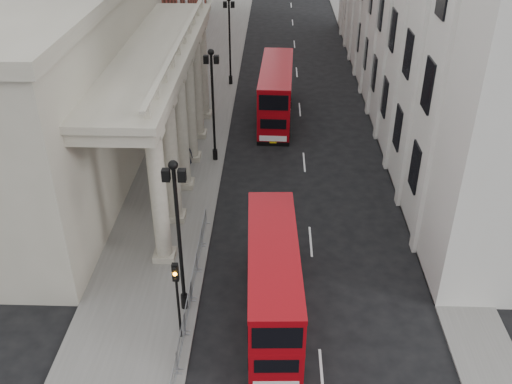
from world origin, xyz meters
TOP-DOWN VIEW (x-y plane):
  - ground at (0.00, 0.00)m, footprint 260.00×260.00m
  - sidewalk_west at (-3.00, 30.00)m, footprint 6.00×140.00m
  - sidewalk_east at (13.50, 30.00)m, footprint 3.00×140.00m
  - kerb at (-0.05, 30.00)m, footprint 0.20×140.00m
  - portico_building at (-10.50, 18.00)m, footprint 9.00×28.00m
  - lamp_post_south at (-0.60, 4.00)m, footprint 1.05×0.44m
  - lamp_post_mid at (-0.60, 20.00)m, footprint 1.05×0.44m
  - lamp_post_north at (-0.60, 36.00)m, footprint 1.05×0.44m
  - traffic_light at (-0.50, 1.98)m, footprint 0.28×0.33m
  - crowd_barriers at (-0.35, 2.23)m, footprint 0.50×18.75m
  - bus_near at (3.79, 3.72)m, footprint 2.73×9.81m
  - bus_far at (3.85, 27.87)m, footprint 2.94×10.73m
  - pedestrian_a at (-3.51, 13.95)m, footprint 0.67×0.49m
  - pedestrian_b at (-3.49, 17.91)m, footprint 1.12×1.05m
  - pedestrian_c at (-2.58, 19.08)m, footprint 0.96×0.69m

SIDE VIEW (x-z plane):
  - ground at x=0.00m, z-range 0.00..0.00m
  - sidewalk_west at x=-3.00m, z-range 0.00..0.12m
  - sidewalk_east at x=13.50m, z-range 0.00..0.12m
  - kerb at x=-0.05m, z-range 0.00..0.14m
  - crowd_barriers at x=-0.35m, z-range 0.12..1.22m
  - pedestrian_a at x=-3.51m, z-range 0.12..1.80m
  - pedestrian_c at x=-2.58m, z-range 0.12..1.95m
  - pedestrian_b at x=-3.49m, z-range 0.12..1.96m
  - bus_near at x=3.79m, z-range 0.09..4.29m
  - bus_far at x=3.85m, z-range 0.10..4.70m
  - traffic_light at x=-0.50m, z-range 0.96..5.26m
  - lamp_post_south at x=-0.60m, z-range 0.75..9.07m
  - lamp_post_mid at x=-0.60m, z-range 0.75..9.07m
  - lamp_post_north at x=-0.60m, z-range 0.75..9.07m
  - portico_building at x=-10.50m, z-range 0.00..12.00m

